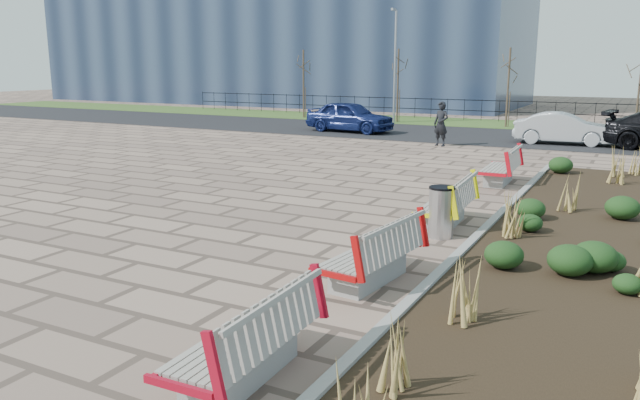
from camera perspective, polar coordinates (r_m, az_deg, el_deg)
The scene contains 20 objects.
ground at distance 9.89m, azimuth -16.14°, elevation -7.56°, with size 120.00×120.00×0.00m, color #876D5C.
planting_bed at distance 12.07m, azimuth 25.26°, elevation -4.40°, with size 4.50×18.00×0.10m, color black.
planting_curb at distance 12.34m, azimuth 14.44°, elevation -3.10°, with size 0.16×18.00×0.15m, color gray.
grass_verge_far at distance 35.38m, azimuth 17.09°, elevation 6.61°, with size 80.00×5.00×0.04m, color #33511E.
road at distance 29.54m, azimuth 14.84°, elevation 5.66°, with size 80.00×7.00×0.02m, color black.
bench_a at distance 6.74m, azimuth -7.24°, elevation -12.21°, with size 0.90×2.10×1.00m, color #AA0B20, non-canonical shape.
bench_b at distance 9.52m, azimuth 4.51°, elevation -4.70°, with size 0.90×2.10×1.00m, color #B90C0D, non-canonical shape.
bench_c at distance 13.10m, azimuth 11.33°, elevation -0.14°, with size 0.90×2.10×1.00m, color #FEFA0D, non-canonical shape.
bench_d at distance 18.00m, azimuth 16.03°, elevation 3.02°, with size 0.90×2.10×1.00m, color red, non-canonical shape.
litter_bin at distance 12.18m, azimuth 11.02°, elevation -1.14°, with size 0.48×0.48×0.97m, color #B2B2B7.
pedestrian at distance 25.65m, azimuth 11.01°, elevation 6.84°, with size 0.65×0.43×1.78m, color black.
car_blue at distance 30.33m, azimuth 2.75°, elevation 7.64°, with size 1.73×4.31×1.47m, color navy.
car_silver at distance 27.55m, azimuth 21.37°, elevation 6.12°, with size 1.35×3.88×1.28m, color #A9ACB1.
tree_a at distance 37.99m, azimuth -1.51°, elevation 10.57°, with size 1.40×1.40×4.00m, color #4C3D2D, non-canonical shape.
tree_b at distance 35.44m, azimuth 7.12°, elevation 10.34°, with size 1.40×1.40×4.00m, color #4C3D2D, non-canonical shape.
tree_c at distance 33.78m, azimuth 16.82°, elevation 9.81°, with size 1.40×1.40×4.00m, color #4C3D2D, non-canonical shape.
tree_d at distance 33.14m, azimuth 27.15°, elevation 8.94°, with size 1.40×1.40×4.00m, color #4C3D2D, non-canonical shape.
lamp_west at distance 34.95m, azimuth 6.87°, elevation 11.96°, with size 0.24×0.60×6.00m, color gray, non-canonical shape.
railing_fence at distance 36.80m, azimuth 17.60°, elevation 7.75°, with size 44.00×0.10×1.20m, color black, non-canonical shape.
building_glass at distance 54.83m, azimuth -3.87°, elevation 16.84°, with size 40.00×14.00×15.00m, color #192338.
Camera 1 is at (6.57, -6.61, 3.30)m, focal length 35.00 mm.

